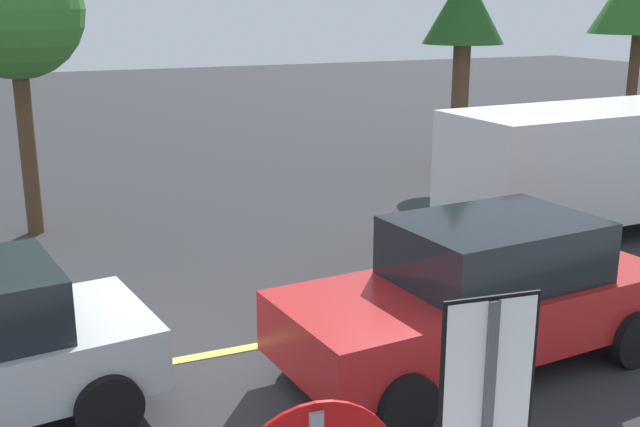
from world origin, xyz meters
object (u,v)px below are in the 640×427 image
(white_van, at_px, (588,162))
(tree_centre_verge, at_px, (464,15))
(tree_right_verge, at_px, (14,12))
(car_red_approaching, at_px, (480,294))

(white_van, height_order, tree_centre_verge, tree_centre_verge)
(tree_right_verge, bearing_deg, car_red_approaching, -60.31)
(white_van, bearing_deg, car_red_approaching, -142.95)
(white_van, distance_m, tree_centre_verge, 5.65)
(car_red_approaching, height_order, tree_right_verge, tree_right_verge)
(white_van, xyz_separation_m, tree_centre_verge, (0.71, 5.07, 2.39))
(car_red_approaching, bearing_deg, tree_right_verge, 119.69)
(car_red_approaching, bearing_deg, tree_centre_verge, 57.96)
(white_van, relative_size, car_red_approaching, 1.15)
(car_red_approaching, xyz_separation_m, tree_centre_verge, (5.38, 8.60, 2.83))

